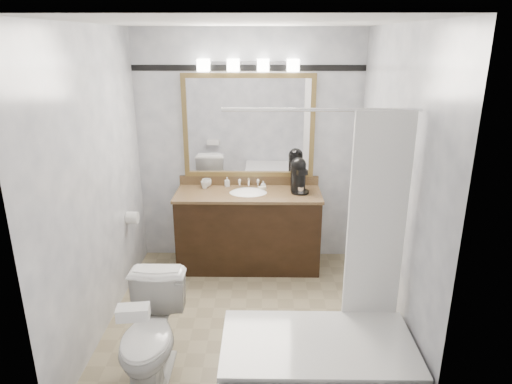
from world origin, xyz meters
TOP-DOWN VIEW (x-y plane):
  - room at (0.00, 0.00)m, footprint 2.42×2.62m
  - vanity at (0.00, 1.02)m, footprint 1.53×0.58m
  - mirror at (0.00, 1.28)m, footprint 1.40×0.04m
  - vanity_light_bar at (0.00, 1.23)m, footprint 1.02×0.14m
  - accent_stripe at (0.00, 1.29)m, footprint 2.40×0.01m
  - bathtub at (0.55, -0.90)m, footprint 1.30×0.75m
  - tp_roll at (-1.14, 0.66)m, footprint 0.11×0.12m
  - toilet at (-0.64, -0.78)m, footprint 0.42×0.74m
  - tissue_box at (-0.64, -1.12)m, footprint 0.21×0.13m
  - coffee_maker at (0.53, 1.06)m, footprint 0.19×0.24m
  - cup_left at (-0.46, 1.21)m, footprint 0.13×0.13m
  - cup_right at (-0.47, 1.15)m, footprint 0.10×0.10m
  - soap_bottle_a at (-0.24, 1.22)m, footprint 0.06×0.06m
  - soap_bottle_b at (0.16, 1.19)m, footprint 0.07×0.07m
  - soap_bar at (0.15, 1.13)m, footprint 0.09×0.07m

SIDE VIEW (x-z plane):
  - bathtub at x=0.55m, z-range -0.70..1.26m
  - toilet at x=-0.64m, z-range 0.00..0.76m
  - vanity at x=0.00m, z-range -0.04..0.93m
  - tp_roll at x=-1.14m, z-range 0.64..0.76m
  - tissue_box at x=-0.64m, z-range 0.76..0.84m
  - soap_bar at x=0.15m, z-range 0.85..0.88m
  - soap_bottle_b at x=0.16m, z-range 0.85..0.92m
  - cup_right at x=-0.47m, z-range 0.85..0.93m
  - cup_left at x=-0.46m, z-range 0.85..0.93m
  - soap_bottle_a at x=-0.24m, z-range 0.85..0.95m
  - coffee_maker at x=0.53m, z-range 0.86..1.22m
  - room at x=0.00m, z-range -0.01..2.51m
  - mirror at x=0.00m, z-range 0.95..2.05m
  - accent_stripe at x=0.00m, z-range 2.07..2.13m
  - vanity_light_bar at x=0.00m, z-range 2.07..2.19m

